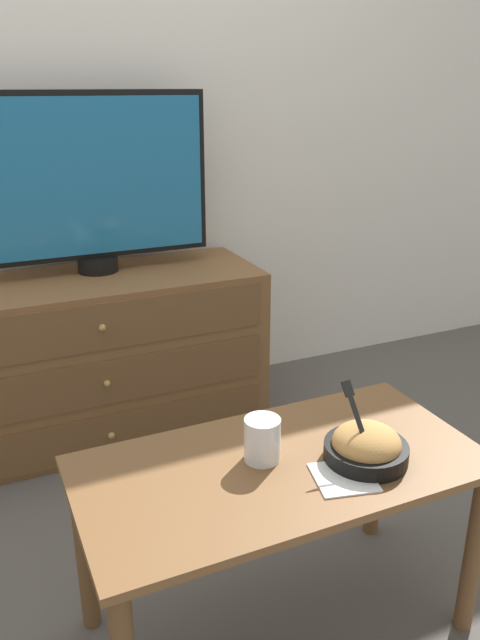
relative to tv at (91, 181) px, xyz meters
name	(u,v)px	position (x,y,z in m)	size (l,w,h in m)	color
ground_plane	(83,401)	(-0.08, 0.18, -0.94)	(12.00, 12.00, 0.00)	#56514C
wall_back	(49,73)	(-0.08, 0.20, 0.36)	(12.00, 0.05, 2.60)	white
dresser	(93,358)	(-0.06, -0.08, -0.64)	(1.25, 0.48, 0.61)	brown
tv	(91,181)	(0.00, 0.00, 0.00)	(0.85, 0.15, 0.63)	black
coffee_table	(280,492)	(0.14, -1.20, -0.55)	(0.91, 0.46, 0.47)	brown
takeout_bowl	(366,447)	(0.31, -1.27, -0.44)	(0.19, 0.19, 0.18)	black
drink_cup	(262,442)	(0.10, -1.17, -0.43)	(0.08, 0.08, 0.10)	beige
napkin	(344,477)	(0.23, -1.31, -0.47)	(0.15, 0.15, 0.00)	white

